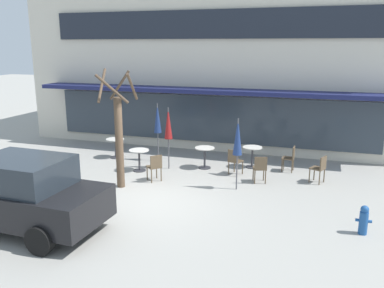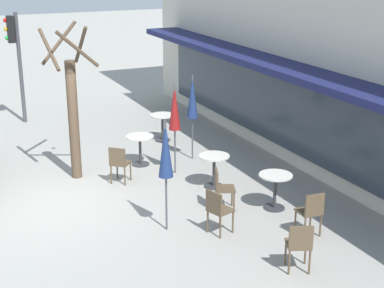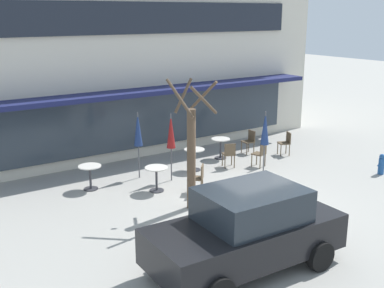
{
  "view_description": "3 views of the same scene",
  "coord_description": "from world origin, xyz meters",
  "px_view_note": "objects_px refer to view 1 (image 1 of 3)",
  "views": [
    {
      "loc": [
        4.5,
        -9.82,
        4.31
      ],
      "look_at": [
        0.43,
        2.67,
        1.08
      ],
      "focal_mm": 38.0,
      "sensor_mm": 36.0,
      "label": 1
    },
    {
      "loc": [
        11.71,
        -2.14,
        5.14
      ],
      "look_at": [
        0.57,
        3.03,
        1.09
      ],
      "focal_mm": 55.0,
      "sensor_mm": 36.0,
      "label": 2
    },
    {
      "loc": [
        -8.26,
        -9.47,
        5.25
      ],
      "look_at": [
        0.15,
        3.01,
        1.13
      ],
      "focal_mm": 45.0,
      "sensor_mm": 36.0,
      "label": 3
    }
  ],
  "objects_px": {
    "patio_umbrella_corner_open": "(158,119)",
    "cafe_chair_3": "(235,160)",
    "parked_sedan": "(20,194)",
    "cafe_table_streetside": "(139,157)",
    "cafe_table_near_wall": "(205,154)",
    "street_tree": "(119,134)",
    "cafe_chair_1": "(290,157)",
    "cafe_chair_2": "(155,166)",
    "cafe_chair_4": "(320,167)",
    "cafe_table_mid_patio": "(252,154)",
    "cafe_table_by_tree": "(115,145)",
    "patio_umbrella_green_folded": "(238,137)",
    "patio_umbrella_cream_folded": "(168,124)",
    "cafe_chair_0": "(260,167)",
    "fire_hydrant": "(364,220)"
  },
  "relations": [
    {
      "from": "cafe_table_near_wall",
      "to": "cafe_table_streetside",
      "type": "distance_m",
      "value": 2.32
    },
    {
      "from": "patio_umbrella_corner_open",
      "to": "fire_hydrant",
      "type": "xyz_separation_m",
      "value": [
        6.92,
        -4.21,
        -1.27
      ]
    },
    {
      "from": "parked_sedan",
      "to": "street_tree",
      "type": "relative_size",
      "value": 1.18
    },
    {
      "from": "cafe_table_streetside",
      "to": "cafe_chair_2",
      "type": "relative_size",
      "value": 0.85
    },
    {
      "from": "cafe_table_mid_patio",
      "to": "cafe_chair_4",
      "type": "height_order",
      "value": "cafe_chair_4"
    },
    {
      "from": "cafe_table_by_tree",
      "to": "street_tree",
      "type": "distance_m",
      "value": 3.61
    },
    {
      "from": "cafe_table_streetside",
      "to": "street_tree",
      "type": "distance_m",
      "value": 2.04
    },
    {
      "from": "cafe_chair_1",
      "to": "patio_umbrella_cream_folded",
      "type": "bearing_deg",
      "value": -166.57
    },
    {
      "from": "cafe_table_near_wall",
      "to": "street_tree",
      "type": "relative_size",
      "value": 0.21
    },
    {
      "from": "patio_umbrella_cream_folded",
      "to": "parked_sedan",
      "type": "xyz_separation_m",
      "value": [
        -1.59,
        -5.6,
        -0.75
      ]
    },
    {
      "from": "patio_umbrella_cream_folded",
      "to": "street_tree",
      "type": "height_order",
      "value": "street_tree"
    },
    {
      "from": "cafe_table_mid_patio",
      "to": "cafe_chair_2",
      "type": "xyz_separation_m",
      "value": [
        -2.71,
        -2.49,
        0.01
      ]
    },
    {
      "from": "cafe_table_mid_patio",
      "to": "cafe_chair_1",
      "type": "relative_size",
      "value": 0.85
    },
    {
      "from": "patio_umbrella_cream_folded",
      "to": "cafe_table_by_tree",
      "type": "bearing_deg",
      "value": 164.58
    },
    {
      "from": "fire_hydrant",
      "to": "cafe_chair_4",
      "type": "bearing_deg",
      "value": 106.96
    },
    {
      "from": "patio_umbrella_cream_folded",
      "to": "cafe_chair_2",
      "type": "height_order",
      "value": "patio_umbrella_cream_folded"
    },
    {
      "from": "cafe_table_streetside",
      "to": "fire_hydrant",
      "type": "distance_m",
      "value": 7.6
    },
    {
      "from": "parked_sedan",
      "to": "cafe_table_streetside",
      "type": "bearing_deg",
      "value": 81.97
    },
    {
      "from": "patio_umbrella_corner_open",
      "to": "parked_sedan",
      "type": "xyz_separation_m",
      "value": [
        -0.85,
        -6.41,
        -0.75
      ]
    },
    {
      "from": "cafe_chair_1",
      "to": "fire_hydrant",
      "type": "relative_size",
      "value": 1.26
    },
    {
      "from": "patio_umbrella_cream_folded",
      "to": "cafe_chair_3",
      "type": "relative_size",
      "value": 2.47
    },
    {
      "from": "patio_umbrella_corner_open",
      "to": "street_tree",
      "type": "bearing_deg",
      "value": -89.67
    },
    {
      "from": "cafe_table_near_wall",
      "to": "cafe_chair_1",
      "type": "height_order",
      "value": "cafe_chair_1"
    },
    {
      "from": "street_tree",
      "to": "patio_umbrella_corner_open",
      "type": "bearing_deg",
      "value": 90.33
    },
    {
      "from": "cafe_chair_0",
      "to": "cafe_chair_1",
      "type": "height_order",
      "value": "same"
    },
    {
      "from": "cafe_table_near_wall",
      "to": "parked_sedan",
      "type": "bearing_deg",
      "value": -114.78
    },
    {
      "from": "patio_umbrella_green_folded",
      "to": "street_tree",
      "type": "bearing_deg",
      "value": -165.65
    },
    {
      "from": "cafe_table_near_wall",
      "to": "street_tree",
      "type": "height_order",
      "value": "street_tree"
    },
    {
      "from": "cafe_table_near_wall",
      "to": "cafe_chair_0",
      "type": "relative_size",
      "value": 0.85
    },
    {
      "from": "parked_sedan",
      "to": "patio_umbrella_cream_folded",
      "type": "bearing_deg",
      "value": 74.14
    },
    {
      "from": "patio_umbrella_green_folded",
      "to": "cafe_table_streetside",
      "type": "bearing_deg",
      "value": 167.71
    },
    {
      "from": "patio_umbrella_corner_open",
      "to": "cafe_table_near_wall",
      "type": "bearing_deg",
      "value": -10.63
    },
    {
      "from": "cafe_table_by_tree",
      "to": "parked_sedan",
      "type": "height_order",
      "value": "parked_sedan"
    },
    {
      "from": "patio_umbrella_cream_folded",
      "to": "cafe_table_streetside",
      "type": "bearing_deg",
      "value": -147.07
    },
    {
      "from": "cafe_chair_1",
      "to": "cafe_chair_2",
      "type": "bearing_deg",
      "value": -149.15
    },
    {
      "from": "patio_umbrella_green_folded",
      "to": "cafe_chair_4",
      "type": "distance_m",
      "value": 2.98
    },
    {
      "from": "patio_umbrella_green_folded",
      "to": "cafe_chair_0",
      "type": "relative_size",
      "value": 2.47
    },
    {
      "from": "cafe_table_by_tree",
      "to": "street_tree",
      "type": "xyz_separation_m",
      "value": [
        1.76,
        -2.93,
        1.16
      ]
    },
    {
      "from": "cafe_table_near_wall",
      "to": "cafe_chair_2",
      "type": "distance_m",
      "value": 2.19
    },
    {
      "from": "cafe_chair_1",
      "to": "cafe_chair_3",
      "type": "xyz_separation_m",
      "value": [
        -1.76,
        -0.97,
        0.0
      ]
    },
    {
      "from": "cafe_chair_4",
      "to": "parked_sedan",
      "type": "height_order",
      "value": "parked_sedan"
    },
    {
      "from": "cafe_table_streetside",
      "to": "cafe_chair_2",
      "type": "distance_m",
      "value": 1.29
    },
    {
      "from": "patio_umbrella_green_folded",
      "to": "patio_umbrella_corner_open",
      "type": "relative_size",
      "value": 1.0
    },
    {
      "from": "cafe_table_mid_patio",
      "to": "cafe_chair_4",
      "type": "distance_m",
      "value": 2.54
    },
    {
      "from": "cafe_table_mid_patio",
      "to": "parked_sedan",
      "type": "bearing_deg",
      "value": -123.37
    },
    {
      "from": "patio_umbrella_corner_open",
      "to": "cafe_chair_3",
      "type": "relative_size",
      "value": 2.47
    },
    {
      "from": "cafe_chair_1",
      "to": "parked_sedan",
      "type": "bearing_deg",
      "value": -130.98
    },
    {
      "from": "cafe_table_mid_patio",
      "to": "fire_hydrant",
      "type": "xyz_separation_m",
      "value": [
        3.38,
        -4.46,
        -0.16
      ]
    },
    {
      "from": "cafe_table_mid_patio",
      "to": "patio_umbrella_green_folded",
      "type": "bearing_deg",
      "value": -91.29
    },
    {
      "from": "patio_umbrella_corner_open",
      "to": "cafe_chair_2",
      "type": "distance_m",
      "value": 2.63
    }
  ]
}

